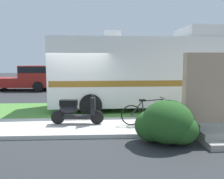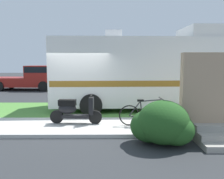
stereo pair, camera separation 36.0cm
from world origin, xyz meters
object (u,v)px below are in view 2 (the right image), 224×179
Objects in this scene: scooter at (74,110)px; pickup_truck_far at (34,77)px; motorhome_rv at (141,71)px; pickup_truck_near at (185,81)px; bicycle at (146,114)px; bottle_green at (214,121)px.

pickup_truck_far is at bearing 114.48° from scooter.
motorhome_rv is 1.47× the size of pickup_truck_near.
bottle_green is (2.20, 0.04, -0.26)m from bicycle.
pickup_truck_far is 14.24m from bottle_green.
bicycle reaches higher than bottle_green.
pickup_truck_far reaches higher than scooter.
pickup_truck_far reaches higher than pickup_truck_near.
bicycle is at bearing -5.91° from scooter.
pickup_truck_near is at bearing 50.58° from motorhome_rv.
bicycle is at bearing -179.02° from bottle_green.
motorhome_rv is at bearing 85.81° from bicycle.
scooter is 0.98× the size of bicycle.
scooter reaches higher than bottle_green.
scooter is at bearing -133.36° from motorhome_rv.
pickup_truck_near is (3.56, 7.05, 0.46)m from bicycle.
pickup_truck_near reaches higher than bicycle.
pickup_truck_near is (5.93, 6.80, 0.38)m from scooter.
bottle_green is at bearing -48.89° from pickup_truck_far.
bicycle is 0.34× the size of pickup_truck_near.
scooter is 0.30× the size of pickup_truck_far.
bottle_green is (-1.36, -7.01, -0.72)m from pickup_truck_near.
motorhome_rv is at bearing -46.55° from pickup_truck_far.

